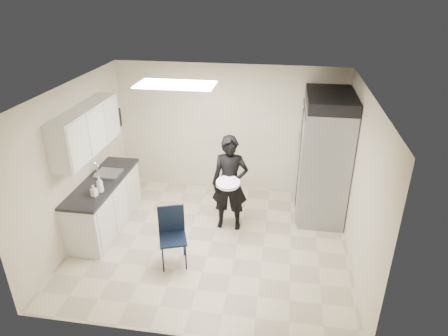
% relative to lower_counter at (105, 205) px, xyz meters
% --- Properties ---
extents(floor, '(4.50, 4.50, 0.00)m').
position_rel_lower_counter_xyz_m(floor, '(1.95, -0.20, -0.43)').
color(floor, '#BFB496').
rests_on(floor, ground).
extents(ceiling, '(4.50, 4.50, 0.00)m').
position_rel_lower_counter_xyz_m(ceiling, '(1.95, -0.20, 2.17)').
color(ceiling, silver).
rests_on(ceiling, back_wall).
extents(back_wall, '(4.50, 0.00, 4.50)m').
position_rel_lower_counter_xyz_m(back_wall, '(1.95, 1.80, 0.87)').
color(back_wall, beige).
rests_on(back_wall, floor).
extents(left_wall, '(0.00, 4.00, 4.00)m').
position_rel_lower_counter_xyz_m(left_wall, '(-0.30, -0.20, 0.87)').
color(left_wall, beige).
rests_on(left_wall, floor).
extents(right_wall, '(0.00, 4.00, 4.00)m').
position_rel_lower_counter_xyz_m(right_wall, '(4.20, -0.20, 0.87)').
color(right_wall, beige).
rests_on(right_wall, floor).
extents(ceiling_panel, '(1.20, 0.60, 0.02)m').
position_rel_lower_counter_xyz_m(ceiling_panel, '(1.35, 0.20, 2.14)').
color(ceiling_panel, white).
rests_on(ceiling_panel, ceiling).
extents(lower_counter, '(0.60, 1.90, 0.86)m').
position_rel_lower_counter_xyz_m(lower_counter, '(0.00, 0.00, 0.00)').
color(lower_counter, silver).
rests_on(lower_counter, floor).
extents(countertop, '(0.64, 1.95, 0.05)m').
position_rel_lower_counter_xyz_m(countertop, '(0.00, 0.00, 0.46)').
color(countertop, black).
rests_on(countertop, lower_counter).
extents(sink, '(0.42, 0.40, 0.14)m').
position_rel_lower_counter_xyz_m(sink, '(0.02, 0.25, 0.44)').
color(sink, gray).
rests_on(sink, countertop).
extents(faucet, '(0.02, 0.02, 0.24)m').
position_rel_lower_counter_xyz_m(faucet, '(-0.18, 0.25, 0.59)').
color(faucet, silver).
rests_on(faucet, countertop).
extents(upper_cabinets, '(0.35, 1.80, 0.75)m').
position_rel_lower_counter_xyz_m(upper_cabinets, '(-0.13, 0.00, 1.40)').
color(upper_cabinets, silver).
rests_on(upper_cabinets, left_wall).
extents(towel_dispenser, '(0.22, 0.30, 0.35)m').
position_rel_lower_counter_xyz_m(towel_dispenser, '(-0.19, 1.15, 1.19)').
color(towel_dispenser, black).
rests_on(towel_dispenser, left_wall).
extents(notice_sticker_left, '(0.00, 0.12, 0.07)m').
position_rel_lower_counter_xyz_m(notice_sticker_left, '(-0.29, -0.10, 0.79)').
color(notice_sticker_left, yellow).
rests_on(notice_sticker_left, left_wall).
extents(notice_sticker_right, '(0.00, 0.12, 0.07)m').
position_rel_lower_counter_xyz_m(notice_sticker_right, '(-0.29, 0.10, 0.75)').
color(notice_sticker_right, yellow).
rests_on(notice_sticker_right, left_wall).
extents(commercial_fridge, '(0.80, 1.35, 2.10)m').
position_rel_lower_counter_xyz_m(commercial_fridge, '(3.78, 1.07, 0.62)').
color(commercial_fridge, gray).
rests_on(commercial_fridge, floor).
extents(fridge_compressor, '(0.80, 1.35, 0.20)m').
position_rel_lower_counter_xyz_m(fridge_compressor, '(3.78, 1.07, 1.77)').
color(fridge_compressor, black).
rests_on(fridge_compressor, commercial_fridge).
extents(folding_chair, '(0.52, 0.52, 0.91)m').
position_rel_lower_counter_xyz_m(folding_chair, '(1.47, -0.84, 0.02)').
color(folding_chair, black).
rests_on(folding_chair, floor).
extents(man_tuxedo, '(0.64, 0.43, 1.72)m').
position_rel_lower_counter_xyz_m(man_tuxedo, '(2.18, 0.33, 0.43)').
color(man_tuxedo, black).
rests_on(man_tuxedo, floor).
extents(bucket_lid, '(0.40, 0.40, 0.05)m').
position_rel_lower_counter_xyz_m(bucket_lid, '(2.18, 0.08, 0.57)').
color(bucket_lid, silver).
rests_on(bucket_lid, man_tuxedo).
extents(soap_bottle_a, '(0.13, 0.13, 0.28)m').
position_rel_lower_counter_xyz_m(soap_bottle_a, '(0.17, -0.38, 0.62)').
color(soap_bottle_a, silver).
rests_on(soap_bottle_a, countertop).
extents(soap_bottle_b, '(0.11, 0.11, 0.19)m').
position_rel_lower_counter_xyz_m(soap_bottle_b, '(0.12, -0.51, 0.58)').
color(soap_bottle_b, '#ACADB9').
rests_on(soap_bottle_b, countertop).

